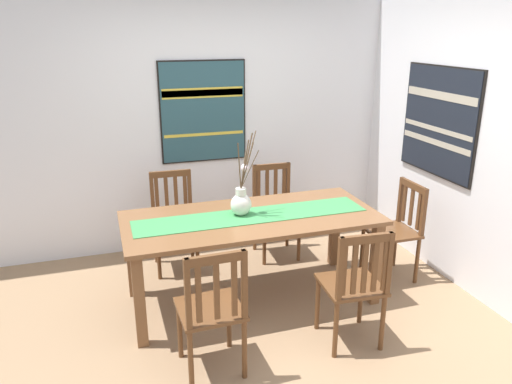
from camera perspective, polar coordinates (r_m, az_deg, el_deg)
ground_plane at (r=4.01m, az=2.45°, el=-15.64°), size 6.40×6.40×0.03m
wall_back at (r=5.17m, az=-4.57°, el=8.64°), size 6.40×0.12×2.70m
wall_side at (r=4.43m, az=26.01°, el=5.12°), size 0.12×6.40×2.70m
dining_table at (r=4.08m, az=-0.52°, el=-4.12°), size 2.09×0.92×0.77m
table_runner at (r=4.04m, az=-0.52°, el=-2.76°), size 1.93×0.36×0.01m
centerpiece_vase at (r=4.01m, az=-1.71°, el=-0.93°), size 0.25×0.23×0.68m
chair_0 at (r=4.70m, az=15.97°, el=-4.14°), size 0.42×0.42×0.91m
chair_1 at (r=5.00m, az=2.21°, el=-1.92°), size 0.44×0.44×0.92m
chair_2 at (r=3.64m, az=11.39°, el=-10.43°), size 0.45×0.45×0.93m
chair_3 at (r=4.79m, az=-9.51°, el=-3.09°), size 0.44×0.44×0.94m
chair_4 at (r=3.31m, az=-5.12°, el=-13.39°), size 0.43×0.43×0.95m
painting_on_back_wall at (r=5.06m, az=-6.14°, el=9.26°), size 0.88×0.05×1.02m
painting_on_side_wall at (r=4.84m, az=20.48°, el=7.67°), size 0.05×1.01×1.00m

